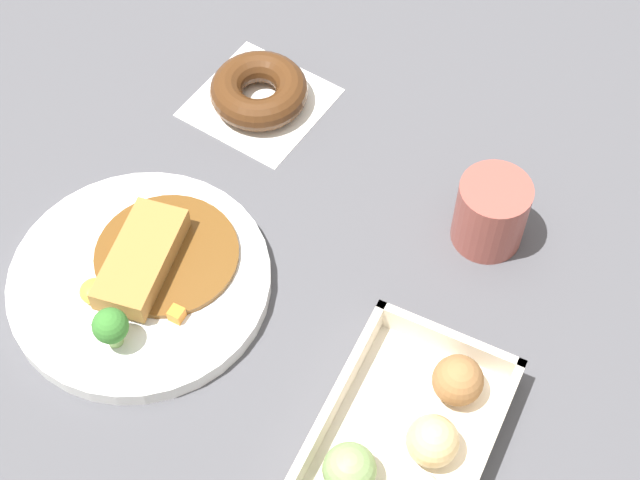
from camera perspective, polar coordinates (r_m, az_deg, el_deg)
name	(u,v)px	position (r m, az deg, el deg)	size (l,w,h in m)	color
ground_plane	(329,272)	(0.96, 0.55, -1.90)	(1.60, 1.60, 0.00)	#4C4C51
curry_plate	(141,278)	(0.95, -10.44, -2.21)	(0.25, 0.25, 0.06)	white
donut_box	(409,442)	(0.85, 5.23, -11.68)	(0.20, 0.14, 0.06)	beige
chocolate_ring_donut	(259,92)	(1.08, -3.58, 8.66)	(0.15, 0.15, 0.04)	white
coffee_mug	(491,213)	(0.96, 9.97, 1.58)	(0.07, 0.07, 0.08)	#9E4C42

